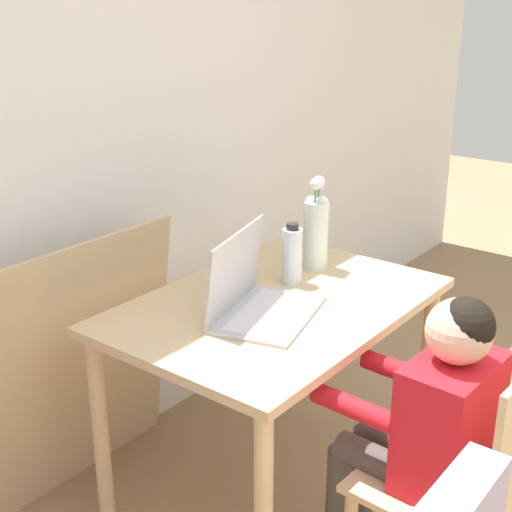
% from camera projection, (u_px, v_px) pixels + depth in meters
% --- Properties ---
extents(wall_back, '(6.40, 0.05, 2.50)m').
position_uv_depth(wall_back, '(48.00, 127.00, 2.26)').
color(wall_back, white).
rests_on(wall_back, ground_plane).
extents(dining_table, '(1.06, 0.73, 0.74)m').
position_uv_depth(dining_table, '(276.00, 330.00, 2.27)').
color(dining_table, '#D6B784').
rests_on(dining_table, ground_plane).
extents(chair_occupied, '(0.42, 0.42, 0.86)m').
position_uv_depth(chair_occupied, '(467.00, 489.00, 1.83)').
color(chair_occupied, '#D6B784').
rests_on(chair_occupied, ground_plane).
extents(person_seated, '(0.31, 0.43, 0.97)m').
position_uv_depth(person_seated, '(427.00, 419.00, 1.85)').
color(person_seated, red).
rests_on(person_seated, ground_plane).
extents(laptop, '(0.43, 0.34, 0.25)m').
position_uv_depth(laptop, '(255.00, 296.00, 2.13)').
color(laptop, '#B2B2B7').
rests_on(laptop, dining_table).
extents(flower_vase, '(0.09, 0.09, 0.33)m').
position_uv_depth(flower_vase, '(316.00, 229.00, 2.47)').
color(flower_vase, silver).
rests_on(flower_vase, dining_table).
extents(water_bottle, '(0.07, 0.07, 0.21)m').
position_uv_depth(water_bottle, '(292.00, 255.00, 2.35)').
color(water_bottle, silver).
rests_on(water_bottle, dining_table).
extents(cardboard_panel, '(0.78, 0.14, 0.91)m').
position_uv_depth(cardboard_panel, '(81.00, 366.00, 2.43)').
color(cardboard_panel, tan).
rests_on(cardboard_panel, ground_plane).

